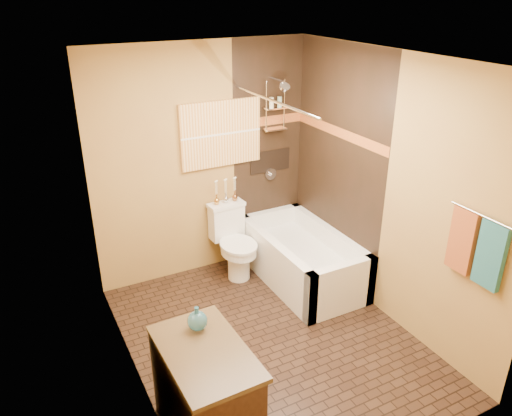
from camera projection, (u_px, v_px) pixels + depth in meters
floor at (271, 339)px, 4.59m from camera, size 3.00×3.00×0.00m
wall_left at (127, 250)px, 3.56m from camera, size 0.02×3.00×2.50m
wall_right at (387, 191)px, 4.58m from camera, size 0.02×3.00×2.50m
wall_back at (203, 163)px, 5.28m from camera, size 2.40×0.02×2.50m
wall_front at (401, 316)px, 2.86m from camera, size 2.40×0.02×2.50m
ceiling at (276, 59)px, 3.55m from camera, size 3.00×3.00×0.00m
alcove_tile_back at (268, 153)px, 5.60m from camera, size 0.85×0.01×2.50m
alcove_tile_right at (337, 167)px, 5.18m from camera, size 0.01×1.50×2.50m
mosaic_band_back at (269, 121)px, 5.44m from camera, size 0.85×0.01×0.10m
mosaic_band_right at (339, 132)px, 5.02m from camera, size 0.01×1.50×0.10m
alcove_niche at (270, 161)px, 5.65m from camera, size 0.50×0.01×0.25m
shower_fixtures at (275, 118)px, 5.35m from camera, size 0.24×0.33×1.16m
curtain_rod at (272, 100)px, 4.53m from camera, size 0.03×1.55×0.03m
towel_bar at (482, 216)px, 3.63m from camera, size 0.02×0.55×0.02m
towel_teal at (491, 255)px, 3.64m from camera, size 0.05×0.22×0.52m
towel_rust at (462, 240)px, 3.85m from camera, size 0.05×0.22×0.52m
sunset_painting at (221, 134)px, 5.22m from camera, size 0.90×0.04×0.70m
vanity_mirror at (156, 266)px, 2.89m from camera, size 0.01×1.00×0.90m
bathtub at (302, 261)px, 5.44m from camera, size 0.80×1.50×0.55m
toilet at (234, 241)px, 5.48m from camera, size 0.41×0.60×0.79m
vanity at (206, 395)px, 3.46m from camera, size 0.55×0.88×0.77m
teal_bottle at (197, 319)px, 3.47m from camera, size 0.15×0.15×0.23m
bud_vases at (226, 190)px, 5.40m from camera, size 0.28×0.06×0.27m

